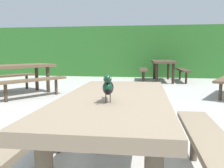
# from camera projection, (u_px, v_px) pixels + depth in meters

# --- Properties ---
(hedge_wall) EXTENTS (28.00, 2.05, 2.11)m
(hedge_wall) POSITION_uv_depth(u_px,v_px,m) (153.00, 52.00, 11.24)
(hedge_wall) COLOR #2D6B28
(hedge_wall) RESTS_ON ground
(picnic_table_foreground) EXTENTS (1.74, 1.82, 0.74)m
(picnic_table_foreground) POSITION_uv_depth(u_px,v_px,m) (115.00, 120.00, 1.89)
(picnic_table_foreground) COLOR #84725B
(picnic_table_foreground) RESTS_ON ground
(bird_grackle) EXTENTS (0.09, 0.29, 0.18)m
(bird_grackle) POSITION_uv_depth(u_px,v_px,m) (108.00, 87.00, 1.60)
(bird_grackle) COLOR black
(bird_grackle) RESTS_ON picnic_table_foreground
(picnic_table_mid_left) EXTENTS (1.78, 1.84, 0.74)m
(picnic_table_mid_left) POSITION_uv_depth(u_px,v_px,m) (163.00, 66.00, 9.01)
(picnic_table_mid_left) COLOR #473828
(picnic_table_mid_left) RESTS_ON ground
(picnic_table_mid_right) EXTENTS (2.33, 2.34, 0.74)m
(picnic_table_mid_right) POSITION_uv_depth(u_px,v_px,m) (17.00, 72.00, 6.22)
(picnic_table_mid_right) COLOR brown
(picnic_table_mid_right) RESTS_ON ground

